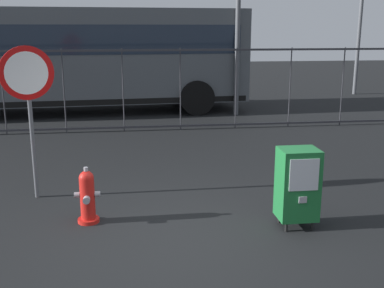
{
  "coord_description": "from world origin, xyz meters",
  "views": [
    {
      "loc": [
        -0.53,
        -5.09,
        2.47
      ],
      "look_at": [
        0.3,
        1.2,
        0.9
      ],
      "focal_mm": 44.1,
      "sensor_mm": 36.0,
      "label": 1
    }
  ],
  "objects": [
    {
      "name": "ground_plane",
      "position": [
        0.0,
        0.0,
        0.0
      ],
      "size": [
        60.0,
        60.0,
        0.0
      ],
      "primitive_type": "plane",
      "color": "black"
    },
    {
      "name": "fire_hydrant",
      "position": [
        -1.12,
        0.78,
        0.35
      ],
      "size": [
        0.33,
        0.32,
        0.75
      ],
      "color": "red",
      "rests_on": "ground_plane"
    },
    {
      "name": "newspaper_box_primary",
      "position": [
        1.51,
        0.29,
        0.57
      ],
      "size": [
        0.48,
        0.42,
        1.02
      ],
      "color": "black",
      "rests_on": "ground_plane"
    },
    {
      "name": "stop_sign",
      "position": [
        -1.96,
        1.81,
        1.6
      ],
      "size": [
        0.71,
        0.31,
        2.23
      ],
      "color": "#4C4F54",
      "rests_on": "ground_plane"
    },
    {
      "name": "fence_barrier",
      "position": [
        0.0,
        6.32,
        1.02
      ],
      "size": [
        18.03,
        0.04,
        2.0
      ],
      "color": "#2D2D33",
      "rests_on": "ground_plane"
    },
    {
      "name": "bus_near",
      "position": [
        -2.36,
        9.32,
        1.71
      ],
      "size": [
        10.64,
        3.31,
        3.0
      ],
      "rotation": [
        0.0,
        0.0,
        0.06
      ],
      "color": "#4C5156",
      "rests_on": "ground_plane"
    }
  ]
}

